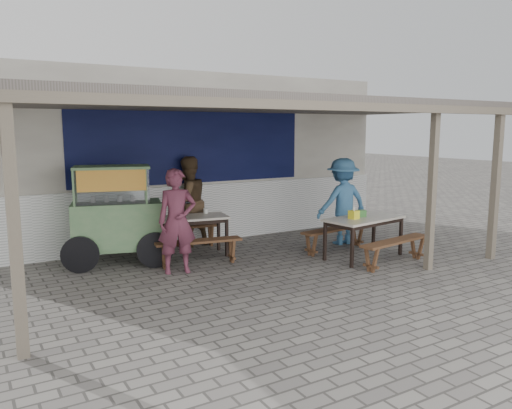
{
  "coord_description": "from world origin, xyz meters",
  "views": [
    {
      "loc": [
        -4.32,
        -6.43,
        2.34
      ],
      "look_at": [
        0.04,
        0.9,
        1.05
      ],
      "focal_mm": 35.0,
      "sensor_mm": 36.0,
      "label": 1
    }
  ],
  "objects": [
    {
      "name": "patron_street_side",
      "position": [
        -1.34,
        1.09,
        0.86
      ],
      "size": [
        0.7,
        0.54,
        1.72
      ],
      "primitive_type": "imported",
      "rotation": [
        0.0,
        0.0,
        -0.23
      ],
      "color": "brown",
      "rests_on": "ground"
    },
    {
      "name": "table_right",
      "position": [
        1.95,
        0.24,
        0.67
      ],
      "size": [
        1.62,
        0.97,
        0.75
      ],
      "rotation": [
        0.0,
        0.0,
        0.15
      ],
      "color": "beige",
      "rests_on": "ground"
    },
    {
      "name": "bench_left_wall",
      "position": [
        -0.64,
        2.64,
        0.34
      ],
      "size": [
        1.52,
        0.53,
        0.45
      ],
      "rotation": [
        0.0,
        0.0,
        -0.17
      ],
      "color": "brown",
      "rests_on": "ground"
    },
    {
      "name": "bench_right_street",
      "position": [
        2.05,
        -0.44,
        0.34
      ],
      "size": [
        1.65,
        0.52,
        0.45
      ],
      "rotation": [
        0.0,
        0.0,
        0.15
      ],
      "color": "brown",
      "rests_on": "ground"
    },
    {
      "name": "table_left",
      "position": [
        -0.76,
        1.96,
        0.67
      ],
      "size": [
        1.49,
        0.88,
        0.75
      ],
      "rotation": [
        0.0,
        0.0,
        -0.17
      ],
      "color": "beige",
      "rests_on": "ground"
    },
    {
      "name": "condiment_bowl",
      "position": [
        -0.99,
        2.05,
        0.77
      ],
      "size": [
        0.26,
        0.26,
        0.05
      ],
      "primitive_type": "imported",
      "rotation": [
        0.0,
        0.0,
        -0.34
      ],
      "color": "silver",
      "rests_on": "table_left"
    },
    {
      "name": "warung_roof",
      "position": [
        0.02,
        0.9,
        2.71
      ],
      "size": [
        9.0,
        4.21,
        2.81
      ],
      "color": "#5E5550",
      "rests_on": "ground"
    },
    {
      "name": "bench_right_wall",
      "position": [
        1.84,
        0.92,
        0.34
      ],
      "size": [
        1.65,
        0.52,
        0.45
      ],
      "rotation": [
        0.0,
        0.0,
        0.15
      ],
      "color": "brown",
      "rests_on": "ground"
    },
    {
      "name": "donation_box",
      "position": [
        1.93,
        0.33,
        0.81
      ],
      "size": [
        0.2,
        0.15,
        0.12
      ],
      "primitive_type": "cube",
      "rotation": [
        0.0,
        0.0,
        -0.18
      ],
      "color": "#3D7C37",
      "rests_on": "table_right"
    },
    {
      "name": "back_wall",
      "position": [
        -0.0,
        3.58,
        1.72
      ],
      "size": [
        9.0,
        1.28,
        3.5
      ],
      "color": "silver",
      "rests_on": "ground"
    },
    {
      "name": "vendor_cart",
      "position": [
        -2.07,
        2.09,
        0.94
      ],
      "size": [
        2.22,
        1.24,
        1.72
      ],
      "rotation": [
        0.0,
        0.0,
        -0.27
      ],
      "color": "#729462",
      "rests_on": "ground"
    },
    {
      "name": "condiment_jar",
      "position": [
        -0.35,
        2.12,
        0.8
      ],
      "size": [
        0.09,
        0.09,
        0.1
      ],
      "primitive_type": "cylinder",
      "color": "white",
      "rests_on": "table_left"
    },
    {
      "name": "bench_left_street",
      "position": [
        -0.88,
        1.29,
        0.34
      ],
      "size": [
        1.52,
        0.53,
        0.45
      ],
      "rotation": [
        0.0,
        0.0,
        -0.17
      ],
      "color": "brown",
      "rests_on": "ground"
    },
    {
      "name": "ground",
      "position": [
        0.0,
        0.0,
        0.0
      ],
      "size": [
        60.0,
        60.0,
        0.0
      ],
      "primitive_type": "plane",
      "color": "slate",
      "rests_on": "ground"
    },
    {
      "name": "patron_right_table",
      "position": [
        2.34,
        1.32,
        0.88
      ],
      "size": [
        1.19,
        0.76,
        1.76
      ],
      "primitive_type": "imported",
      "rotation": [
        0.0,
        0.0,
        3.05
      ],
      "color": "teal",
      "rests_on": "ground"
    },
    {
      "name": "tissue_box",
      "position": [
        1.68,
        0.23,
        0.82
      ],
      "size": [
        0.16,
        0.16,
        0.15
      ],
      "primitive_type": "cube",
      "rotation": [
        0.0,
        0.0,
        0.11
      ],
      "color": "yellow",
      "rests_on": "table_right"
    },
    {
      "name": "patron_wall_side",
      "position": [
        -0.45,
        2.75,
        0.9
      ],
      "size": [
        1.01,
        0.86,
        1.81
      ],
      "primitive_type": "imported",
      "rotation": [
        0.0,
        0.0,
        3.37
      ],
      "color": "brown",
      "rests_on": "ground"
    }
  ]
}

